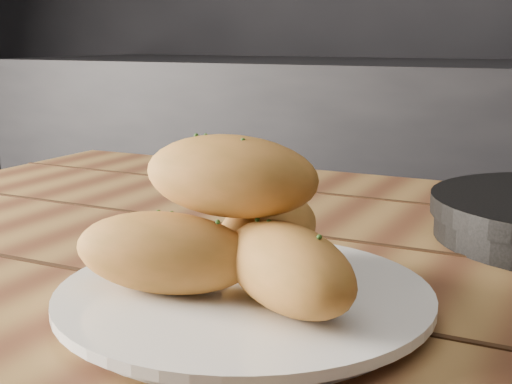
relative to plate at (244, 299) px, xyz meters
The scene contains 2 objects.
plate is the anchor object (origin of this frame).
bread_rolls 0.05m from the plate, 149.04° to the right, with size 0.25×0.21×0.12m.
Camera 1 is at (0.06, 0.03, 0.96)m, focal length 50.00 mm.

